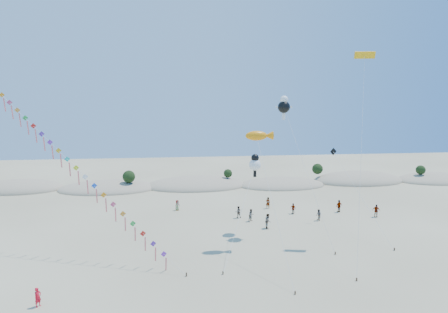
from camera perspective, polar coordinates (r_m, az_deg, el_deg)
dune_ridge at (r=70.26m, az=-3.39°, el=-4.42°), size 145.30×11.49×5.57m
kite_train at (r=42.57m, az=-23.19°, el=-0.07°), size 23.78×14.42×19.91m
fish_kite at (r=40.98m, az=5.42°, el=3.14°), size 3.05×12.12×12.81m
cartoon_kite_low at (r=45.61m, az=4.73°, el=-1.07°), size 5.96×12.16×9.63m
cartoon_kite_high at (r=45.35m, az=9.13°, el=7.63°), size 4.80×8.71×16.62m
parafoil_kite at (r=45.73m, az=20.63°, el=13.75°), size 6.20×11.43×21.48m
dark_kite at (r=49.81m, az=18.27°, el=-2.54°), size 3.22×11.35×9.80m
flyer_foreground at (r=34.83m, az=-26.51°, el=-18.64°), size 0.62×0.69×1.58m
beachgoers at (r=52.63m, az=9.12°, el=-8.31°), size 28.41×9.88×1.86m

